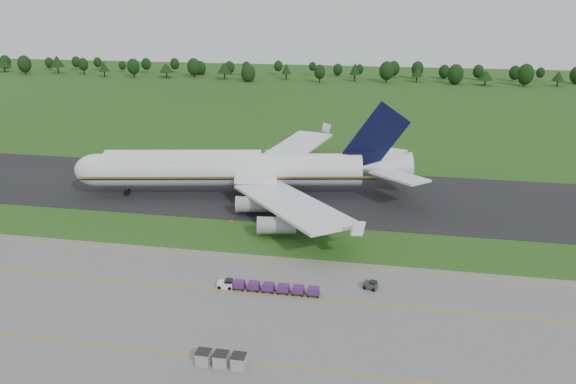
% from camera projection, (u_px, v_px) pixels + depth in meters
% --- Properties ---
extents(ground, '(600.00, 600.00, 0.00)m').
position_uv_depth(ground, '(269.00, 238.00, 112.64)').
color(ground, '#234B16').
rests_on(ground, ground).
extents(apron, '(300.00, 52.00, 0.06)m').
position_uv_depth(apron, '(219.00, 333.00, 81.07)').
color(apron, slate).
rests_on(apron, ground).
extents(taxiway, '(300.00, 40.00, 0.08)m').
position_uv_depth(taxiway, '(293.00, 193.00, 138.62)').
color(taxiway, black).
rests_on(taxiway, ground).
extents(apron_markings, '(300.00, 30.20, 0.01)m').
position_uv_depth(apron_markings, '(232.00, 307.00, 87.58)').
color(apron_markings, '#C3870B').
rests_on(apron_markings, apron).
extents(tree_line, '(529.10, 22.97, 11.31)m').
position_uv_depth(tree_line, '(327.00, 71.00, 318.21)').
color(tree_line, black).
rests_on(tree_line, ground).
extents(aircraft, '(82.48, 78.72, 23.07)m').
position_uv_depth(aircraft, '(236.00, 169.00, 135.34)').
color(aircraft, white).
rests_on(aircraft, ground).
extents(baggage_train, '(17.04, 1.55, 1.49)m').
position_uv_depth(baggage_train, '(267.00, 287.00, 92.03)').
color(baggage_train, silver).
rests_on(baggage_train, apron).
extents(utility_cart, '(2.48, 1.92, 1.20)m').
position_uv_depth(utility_cart, '(370.00, 286.00, 92.95)').
color(utility_cart, '#2B3424').
rests_on(utility_cart, apron).
extents(uld_row, '(6.68, 1.88, 1.86)m').
position_uv_depth(uld_row, '(221.00, 359.00, 73.53)').
color(uld_row, '#959595').
rests_on(uld_row, apron).
extents(edge_markers, '(13.03, 0.30, 0.60)m').
position_uv_depth(edge_markers, '(260.00, 224.00, 119.27)').
color(edge_markers, orange).
rests_on(edge_markers, ground).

